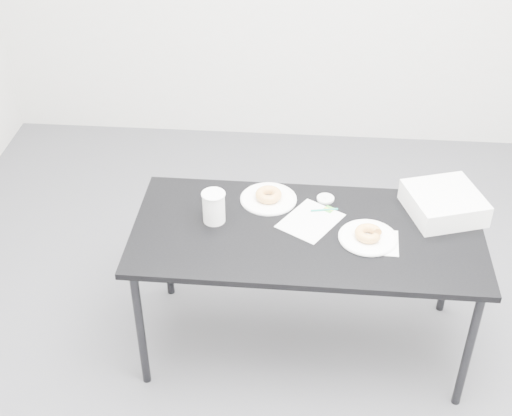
# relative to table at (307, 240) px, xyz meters

# --- Properties ---
(floor) EXTENTS (4.00, 4.00, 0.00)m
(floor) POSITION_rel_table_xyz_m (-0.11, 0.02, -0.64)
(floor) COLOR #48484D
(floor) RESTS_ON ground
(table) EXTENTS (1.53, 0.73, 0.69)m
(table) POSITION_rel_table_xyz_m (0.00, 0.00, 0.00)
(table) COLOR black
(table) RESTS_ON floor
(scorecard) EXTENTS (0.32, 0.33, 0.00)m
(scorecard) POSITION_rel_table_xyz_m (0.01, 0.07, 0.05)
(scorecard) COLOR white
(scorecard) RESTS_ON table
(logo_patch) EXTENTS (0.06, 0.06, 0.00)m
(logo_patch) POSITION_rel_table_xyz_m (0.09, 0.16, 0.06)
(logo_patch) COLOR green
(logo_patch) RESTS_ON scorecard
(pen) EXTENTS (0.12, 0.03, 0.01)m
(pen) POSITION_rel_table_xyz_m (0.07, 0.15, 0.06)
(pen) COLOR #0B7F69
(pen) RESTS_ON scorecard
(napkin) EXTENTS (0.18, 0.18, 0.00)m
(napkin) POSITION_rel_table_xyz_m (0.30, -0.06, 0.05)
(napkin) COLOR white
(napkin) RESTS_ON table
(plate_near) EXTENTS (0.25, 0.25, 0.01)m
(plate_near) POSITION_rel_table_xyz_m (0.26, -0.04, 0.06)
(plate_near) COLOR white
(plate_near) RESTS_ON napkin
(donut_near) EXTENTS (0.14, 0.14, 0.04)m
(donut_near) POSITION_rel_table_xyz_m (0.26, -0.04, 0.08)
(donut_near) COLOR #C57F3E
(donut_near) RESTS_ON plate_near
(plate_far) EXTENTS (0.26, 0.26, 0.01)m
(plate_far) POSITION_rel_table_xyz_m (-0.18, 0.22, 0.06)
(plate_far) COLOR white
(plate_far) RESTS_ON table
(donut_far) EXTENTS (0.15, 0.15, 0.04)m
(donut_far) POSITION_rel_table_xyz_m (-0.18, 0.22, 0.08)
(donut_far) COLOR #C57F3E
(donut_far) RESTS_ON plate_far
(coffee_cup) EXTENTS (0.10, 0.10, 0.15)m
(coffee_cup) POSITION_rel_table_xyz_m (-0.41, 0.04, 0.13)
(coffee_cup) COLOR white
(coffee_cup) RESTS_ON table
(cup_lid) EXTENTS (0.08, 0.08, 0.01)m
(cup_lid) POSITION_rel_table_xyz_m (0.08, 0.24, 0.06)
(cup_lid) COLOR silver
(cup_lid) RESTS_ON table
(bakery_box) EXTENTS (0.38, 0.38, 0.10)m
(bakery_box) POSITION_rel_table_xyz_m (0.60, 0.18, 0.10)
(bakery_box) COLOR silver
(bakery_box) RESTS_ON table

